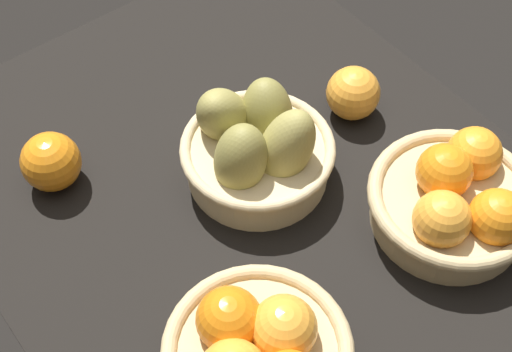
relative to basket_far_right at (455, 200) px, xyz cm
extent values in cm
cube|color=black|center=(-22.68, -17.73, -6.24)|extent=(84.00, 72.00, 3.00)
torus|color=tan|center=(0.46, -32.98, -0.13)|extent=(22.02, 22.02, 1.91)
sphere|color=#F49E33|center=(0.93, -29.62, 1.89)|extent=(7.70, 7.70, 7.70)
sphere|color=orange|center=(-3.69, -33.81, 1.90)|extent=(7.70, 7.70, 7.70)
cylinder|color=tan|center=(-0.26, -0.17, -2.06)|extent=(20.43, 20.43, 5.37)
torus|color=tan|center=(-0.26, -0.17, 0.63)|extent=(22.41, 22.41, 1.98)
sphere|color=orange|center=(-2.74, -0.06, 3.29)|extent=(7.35, 7.35, 7.35)
sphere|color=orange|center=(5.81, 0.63, 2.15)|extent=(7.35, 7.35, 7.35)
sphere|color=#F49E33|center=(1.84, -5.15, 2.39)|extent=(7.35, 7.35, 7.35)
sphere|color=orange|center=(-2.76, 5.97, 2.23)|extent=(7.35, 7.35, 7.35)
cylinder|color=#D3BC8C|center=(-22.06, -15.30, -1.90)|extent=(19.71, 19.71, 5.69)
torus|color=#D3BC8C|center=(-22.06, -15.30, 0.95)|extent=(21.22, 21.22, 1.51)
ellipsoid|color=#9E934C|center=(-28.27, -16.38, 2.66)|extent=(12.27, 14.18, 14.73)
ellipsoid|color=#9E934C|center=(-18.53, -13.40, 2.74)|extent=(10.39, 12.64, 14.59)
ellipsoid|color=olive|center=(-20.53, -19.31, 3.08)|extent=(7.83, 9.68, 12.13)
ellipsoid|color=olive|center=(-24.91, -11.30, 2.37)|extent=(11.08, 9.01, 12.74)
sphere|color=orange|center=(-38.48, -38.15, -0.61)|extent=(8.26, 8.26, 8.26)
sphere|color=#F49E33|center=(-22.45, 3.03, -0.74)|extent=(8.00, 8.00, 8.00)
camera|label=1|loc=(27.56, -54.43, 77.76)|focal=51.63mm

